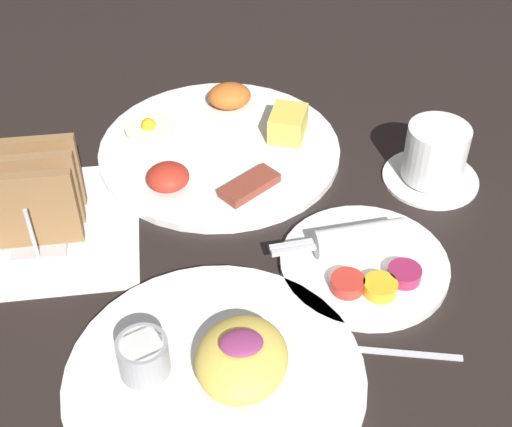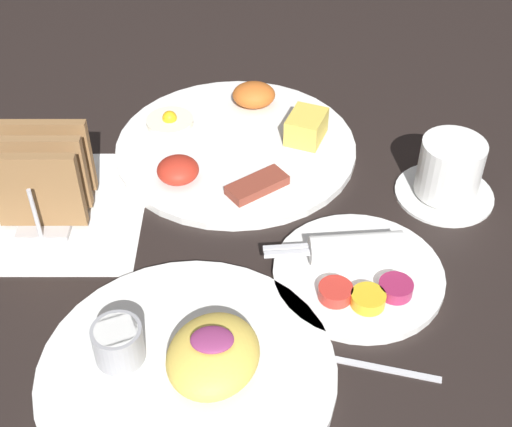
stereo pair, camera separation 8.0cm
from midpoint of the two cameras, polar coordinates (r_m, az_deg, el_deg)
ground_plane at (r=0.79m, az=-4.37°, el=-4.40°), size 3.00×3.00×0.00m
napkin_flat at (r=0.88m, az=-19.19°, el=-1.20°), size 0.22×0.22×0.00m
plate_breakfast at (r=0.94m, az=-5.49°, el=5.37°), size 0.32×0.32×0.05m
plate_condiments at (r=0.78m, az=5.75°, el=-3.86°), size 0.20×0.18×0.04m
plate_foreground at (r=0.68m, az=-6.64°, el=-12.55°), size 0.28×0.28×0.06m
toast_rack at (r=0.84m, az=-19.93°, el=1.29°), size 0.10×0.12×0.10m
coffee_cup at (r=0.89m, az=11.64°, el=4.36°), size 0.12×0.12×0.08m
teaspoon at (r=0.71m, az=6.08°, el=-10.90°), size 0.13×0.04×0.01m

